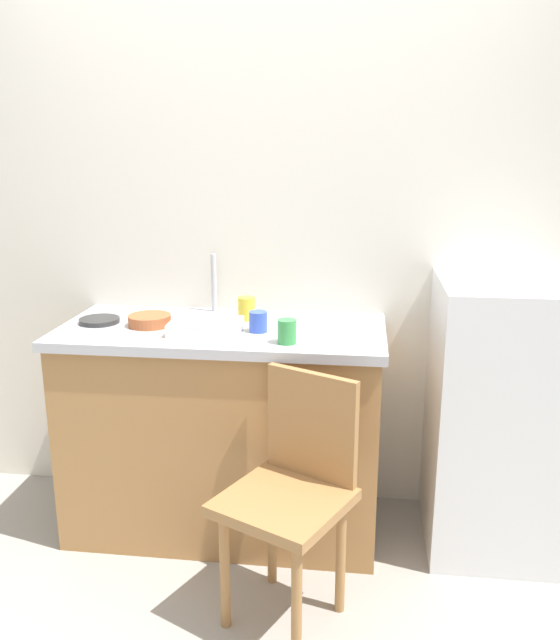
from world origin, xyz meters
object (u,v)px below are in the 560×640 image
Objects in this scene: refrigerator at (501,417)px; cup_green at (287,331)px; chair at (293,487)px; cup_blue at (258,322)px; hotplate at (99,320)px; terracotta_bowl at (150,320)px; cup_yellow at (247,308)px; dish_tray at (206,327)px.

refrigerator is 12.20× the size of cup_green.
chair is 10.61× the size of cup_blue.
cup_blue is at bearing -4.06° from hotplate.
hotplate is 2.03× the size of cup_blue.
terracotta_bowl is 1.79× the size of cup_yellow.
dish_tray is 0.27m from terracotta_bowl.
terracotta_bowl is 1.05× the size of hotplate.
refrigerator reaches higher than cup_yellow.
hotplate is 1.82× the size of cup_green.
cup_blue is at bearing 138.64° from chair.
cup_green is (0.34, -0.10, 0.02)m from dish_tray.
cup_yellow reaches higher than dish_tray.
chair is at bearing -37.60° from terracotta_bowl.
cup_green reaches higher than terracotta_bowl.
refrigerator is 11.48× the size of cup_yellow.
chair is 0.95m from terracotta_bowl.
terracotta_bowl is 2.13× the size of cup_blue.
chair is at bearing -79.71° from cup_green.
dish_tray is 0.26m from cup_yellow.
hotplate is (-0.49, 0.09, -0.02)m from dish_tray.
cup_green reaches higher than cup_blue.
cup_blue is 0.84× the size of cup_yellow.
refrigerator reaches higher than hotplate.
cup_blue is (-0.19, 0.48, 0.47)m from chair.
chair is at bearing -30.57° from hotplate.
cup_blue is at bearing -66.08° from cup_yellow.
cup_green is at bearing -56.49° from cup_yellow.
dish_tray is at bearing -174.58° from refrigerator.
dish_tray is 2.81× the size of cup_yellow.
refrigerator is 1.27m from dish_tray.
cup_blue is at bearing 133.11° from cup_green.
hotplate is at bearing 169.36° from dish_tray.
refrigerator is at bearing 13.95° from cup_green.
cup_blue reaches higher than hotplate.
cup_green is (-0.87, -0.22, 0.40)m from refrigerator.
terracotta_bowl is at bearing -3.92° from hotplate.
refrigerator is 1.16m from cup_yellow.
hotplate is at bearing -168.05° from cup_yellow.
refrigerator is 1.52m from terracotta_bowl.
hotplate is at bearing 175.85° from chair.
cup_green is 0.20m from cup_blue.
cup_blue is at bearing -4.12° from terracotta_bowl.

